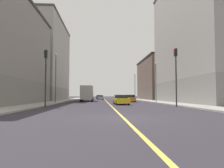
% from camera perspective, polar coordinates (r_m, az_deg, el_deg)
% --- Properties ---
extents(ground_plane, '(400.00, 400.00, 0.00)m').
position_cam_1_polar(ground_plane, '(12.71, 2.95, -8.96)').
color(ground_plane, '#2F2A33').
rests_on(ground_plane, ground).
extents(sidewalk_left, '(3.19, 168.00, 0.15)m').
position_cam_1_polar(sidewalk_left, '(62.50, 6.63, -4.08)').
color(sidewalk_left, '#9E9B93').
rests_on(sidewalk_left, ground).
extents(sidewalk_right, '(3.19, 168.00, 0.15)m').
position_cam_1_polar(sidewalk_right, '(62.09, -10.67, -4.05)').
color(sidewalk_right, '#9E9B93').
rests_on(sidewalk_right, ground).
extents(lane_center_stripe, '(0.16, 154.00, 0.01)m').
position_cam_1_polar(lane_center_stripe, '(61.59, -1.99, -4.18)').
color(lane_center_stripe, '#E5D14C').
rests_on(lane_center_stripe, ground).
extents(building_left_near, '(10.17, 25.44, 22.51)m').
position_cam_1_polar(building_left_near, '(39.86, 23.01, 11.72)').
color(building_left_near, gray).
rests_on(building_left_near, ground).
extents(building_left_mid, '(10.17, 20.60, 11.56)m').
position_cam_1_polar(building_left_mid, '(62.23, 12.84, 1.23)').
color(building_left_mid, brown).
rests_on(building_left_mid, ground).
extents(building_right_midblock, '(10.17, 23.86, 20.10)m').
position_cam_1_polar(building_right_midblock, '(57.95, -17.82, 5.86)').
color(building_right_midblock, gray).
rests_on(building_right_midblock, ground).
extents(traffic_light_left_near, '(0.40, 0.32, 6.68)m').
position_cam_1_polar(traffic_light_left_near, '(25.61, 16.68, 3.78)').
color(traffic_light_left_near, '#2D2D2D').
rests_on(traffic_light_left_near, ground).
extents(traffic_light_right_near, '(0.40, 0.32, 6.33)m').
position_cam_1_polar(traffic_light_right_near, '(24.80, -17.30, 3.53)').
color(traffic_light_right_near, '#2D2D2D').
rests_on(traffic_light_right_near, ground).
extents(street_lamp_left_near, '(0.36, 0.36, 6.87)m').
position_cam_1_polar(street_lamp_left_near, '(37.88, 11.63, 1.65)').
color(street_lamp_left_near, '#4C4C51').
rests_on(street_lamp_left_near, ground).
extents(street_lamp_right_near, '(0.36, 0.36, 7.83)m').
position_cam_1_polar(street_lamp_right_near, '(35.01, -14.78, 2.90)').
color(street_lamp_right_near, '#4C4C51').
rests_on(street_lamp_right_near, ground).
extents(street_lamp_left_far, '(0.36, 0.36, 7.01)m').
position_cam_1_polar(street_lamp_left_far, '(59.54, 6.14, 0.03)').
color(street_lamp_left_far, '#4C4C51').
rests_on(street_lamp_left_far, ground).
extents(car_silver, '(1.86, 4.22, 1.25)m').
position_cam_1_polar(car_silver, '(63.32, -3.11, -3.58)').
color(car_silver, silver).
rests_on(car_silver, ground).
extents(car_orange, '(1.97, 4.35, 1.37)m').
position_cam_1_polar(car_orange, '(40.98, 4.84, -3.86)').
color(car_orange, orange).
rests_on(car_orange, ground).
extents(car_white, '(2.06, 4.25, 1.38)m').
position_cam_1_polar(car_white, '(66.75, 1.38, -3.51)').
color(car_white, white).
rests_on(car_white, ground).
extents(car_teal, '(1.95, 4.32, 1.39)m').
position_cam_1_polar(car_teal, '(65.85, -5.96, -3.50)').
color(car_teal, '#196670').
rests_on(car_teal, ground).
extents(car_yellow, '(1.95, 4.63, 1.35)m').
position_cam_1_polar(car_yellow, '(29.83, 2.43, -4.23)').
color(car_yellow, gold).
rests_on(car_yellow, ground).
extents(car_blue, '(1.89, 4.10, 1.29)m').
position_cam_1_polar(car_blue, '(73.41, -3.55, -3.48)').
color(car_blue, '#23389E').
rests_on(car_blue, ground).
extents(box_truck, '(2.50, 7.66, 3.20)m').
position_cam_1_polar(box_truck, '(45.11, -6.66, -2.49)').
color(box_truck, beige).
rests_on(box_truck, ground).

